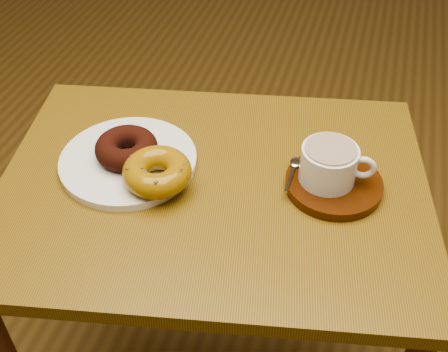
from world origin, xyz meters
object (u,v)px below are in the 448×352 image
(saucer, at_px, (334,184))
(coffee_cup, at_px, (330,164))
(donut_plate, at_px, (128,161))
(cafe_table, at_px, (214,226))

(saucer, height_order, coffee_cup, coffee_cup)
(saucer, bearing_deg, donut_plate, -173.96)
(cafe_table, distance_m, saucer, 0.24)
(cafe_table, height_order, donut_plate, donut_plate)
(cafe_table, xyz_separation_m, saucer, (0.20, 0.04, 0.12))
(cafe_table, distance_m, coffee_cup, 0.26)
(cafe_table, bearing_deg, coffee_cup, 2.40)
(cafe_table, relative_size, coffee_cup, 6.62)
(cafe_table, height_order, saucer, saucer)
(cafe_table, xyz_separation_m, donut_plate, (-0.16, 0.01, 0.12))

